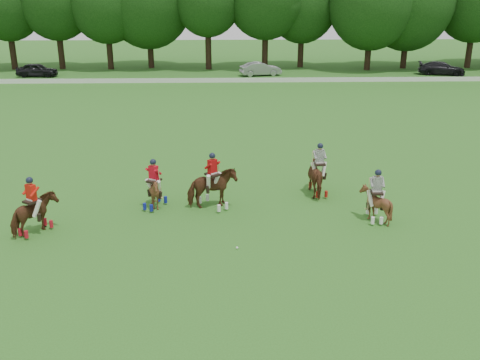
{
  "coord_description": "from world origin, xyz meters",
  "views": [
    {
      "loc": [
        1.57,
        -16.14,
        8.54
      ],
      "look_at": [
        2.24,
        4.2,
        1.4
      ],
      "focal_mm": 40.0,
      "sensor_mm": 36.0,
      "label": 1
    }
  ],
  "objects_px": {
    "polo_red_b": "(213,188)",
    "polo_stripe_b": "(376,203)",
    "polo_red_a": "(34,214)",
    "car_mid": "(260,69)",
    "polo_ball": "(237,248)",
    "car_left": "(37,70)",
    "car_right": "(442,68)",
    "polo_stripe_a": "(319,176)",
    "polo_red_c": "(155,191)"
  },
  "relations": [
    {
      "from": "polo_red_b",
      "to": "polo_stripe_b",
      "type": "relative_size",
      "value": 1.13
    },
    {
      "from": "polo_red_a",
      "to": "car_mid",
      "type": "bearing_deg",
      "value": 74.4
    },
    {
      "from": "car_mid",
      "to": "polo_ball",
      "type": "xyz_separation_m",
      "value": [
        -3.69,
        -41.67,
        -0.69
      ]
    },
    {
      "from": "car_left",
      "to": "car_mid",
      "type": "bearing_deg",
      "value": -87.68
    },
    {
      "from": "car_left",
      "to": "car_mid",
      "type": "distance_m",
      "value": 24.04
    },
    {
      "from": "polo_ball",
      "to": "car_right",
      "type": "bearing_deg",
      "value": 60.43
    },
    {
      "from": "car_left",
      "to": "polo_stripe_a",
      "type": "bearing_deg",
      "value": -144.09
    },
    {
      "from": "polo_red_a",
      "to": "polo_stripe_a",
      "type": "xyz_separation_m",
      "value": [
        11.29,
        3.78,
        0.06
      ]
    },
    {
      "from": "car_left",
      "to": "polo_ball",
      "type": "xyz_separation_m",
      "value": [
        20.35,
        -41.67,
        -0.68
      ]
    },
    {
      "from": "car_right",
      "to": "polo_stripe_b",
      "type": "bearing_deg",
      "value": 170.49
    },
    {
      "from": "polo_stripe_b",
      "to": "polo_ball",
      "type": "height_order",
      "value": "polo_stripe_b"
    },
    {
      "from": "car_mid",
      "to": "polo_red_c",
      "type": "xyz_separation_m",
      "value": [
        -7.02,
        -37.73,
        0.02
      ]
    },
    {
      "from": "car_left",
      "to": "polo_red_a",
      "type": "bearing_deg",
      "value": -159.93
    },
    {
      "from": "polo_red_c",
      "to": "polo_stripe_a",
      "type": "xyz_separation_m",
      "value": [
        7.11,
        1.4,
        0.11
      ]
    },
    {
      "from": "polo_red_c",
      "to": "polo_stripe_b",
      "type": "relative_size",
      "value": 1.01
    },
    {
      "from": "polo_red_c",
      "to": "polo_stripe_a",
      "type": "bearing_deg",
      "value": 11.15
    },
    {
      "from": "polo_stripe_a",
      "to": "polo_red_c",
      "type": "bearing_deg",
      "value": -168.85
    },
    {
      "from": "polo_ball",
      "to": "polo_red_a",
      "type": "bearing_deg",
      "value": 168.3
    },
    {
      "from": "car_mid",
      "to": "car_right",
      "type": "xyz_separation_m",
      "value": [
        19.95,
        0.0,
        -0.02
      ]
    },
    {
      "from": "polo_stripe_a",
      "to": "car_right",
      "type": "bearing_deg",
      "value": 61.34
    },
    {
      "from": "polo_red_c",
      "to": "polo_ball",
      "type": "bearing_deg",
      "value": -49.8
    },
    {
      "from": "car_right",
      "to": "polo_ball",
      "type": "bearing_deg",
      "value": 165.66
    },
    {
      "from": "car_left",
      "to": "polo_stripe_b",
      "type": "distance_m",
      "value": 47.08
    },
    {
      "from": "polo_red_a",
      "to": "polo_red_b",
      "type": "xyz_separation_m",
      "value": [
        6.61,
        2.32,
        0.07
      ]
    },
    {
      "from": "car_left",
      "to": "car_mid",
      "type": "height_order",
      "value": "car_mid"
    },
    {
      "from": "polo_red_a",
      "to": "polo_red_b",
      "type": "distance_m",
      "value": 7.0
    },
    {
      "from": "car_right",
      "to": "polo_red_b",
      "type": "relative_size",
      "value": 2.05
    },
    {
      "from": "car_mid",
      "to": "polo_red_a",
      "type": "relative_size",
      "value": 1.99
    },
    {
      "from": "polo_stripe_a",
      "to": "polo_stripe_b",
      "type": "bearing_deg",
      "value": -60.05
    },
    {
      "from": "polo_red_c",
      "to": "polo_stripe_b",
      "type": "bearing_deg",
      "value": -10.3
    },
    {
      "from": "car_left",
      "to": "polo_stripe_a",
      "type": "height_order",
      "value": "polo_stripe_a"
    },
    {
      "from": "polo_red_a",
      "to": "polo_ball",
      "type": "bearing_deg",
      "value": -11.7
    },
    {
      "from": "polo_red_c",
      "to": "polo_stripe_a",
      "type": "height_order",
      "value": "polo_stripe_a"
    },
    {
      "from": "polo_red_a",
      "to": "polo_ball",
      "type": "distance_m",
      "value": 7.7
    },
    {
      "from": "car_mid",
      "to": "polo_red_b",
      "type": "bearing_deg",
      "value": 161.1
    },
    {
      "from": "polo_red_a",
      "to": "polo_stripe_b",
      "type": "distance_m",
      "value": 13.04
    },
    {
      "from": "car_mid",
      "to": "polo_stripe_a",
      "type": "distance_m",
      "value": 36.33
    },
    {
      "from": "polo_red_c",
      "to": "polo_stripe_b",
      "type": "height_order",
      "value": "polo_red_c"
    },
    {
      "from": "car_mid",
      "to": "polo_red_b",
      "type": "distance_m",
      "value": 38.07
    },
    {
      "from": "car_right",
      "to": "polo_stripe_a",
      "type": "height_order",
      "value": "polo_stripe_a"
    },
    {
      "from": "car_left",
      "to": "car_right",
      "type": "bearing_deg",
      "value": -87.68
    },
    {
      "from": "car_right",
      "to": "polo_stripe_b",
      "type": "relative_size",
      "value": 2.32
    },
    {
      "from": "polo_red_c",
      "to": "polo_ball",
      "type": "xyz_separation_m",
      "value": [
        3.33,
        -3.93,
        -0.71
      ]
    },
    {
      "from": "polo_red_a",
      "to": "polo_red_c",
      "type": "xyz_separation_m",
      "value": [
        4.18,
        2.38,
        -0.05
      ]
    },
    {
      "from": "car_mid",
      "to": "car_left",
      "type": "bearing_deg",
      "value": 78.03
    },
    {
      "from": "car_left",
      "to": "polo_stripe_b",
      "type": "xyz_separation_m",
      "value": [
        25.86,
        -39.34,
        0.02
      ]
    },
    {
      "from": "car_mid",
      "to": "polo_stripe_b",
      "type": "distance_m",
      "value": 39.38
    },
    {
      "from": "car_left",
      "to": "polo_ball",
      "type": "bearing_deg",
      "value": -151.65
    },
    {
      "from": "polo_red_c",
      "to": "polo_stripe_b",
      "type": "distance_m",
      "value": 8.98
    },
    {
      "from": "car_mid",
      "to": "polo_ball",
      "type": "relative_size",
      "value": 49.24
    }
  ]
}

